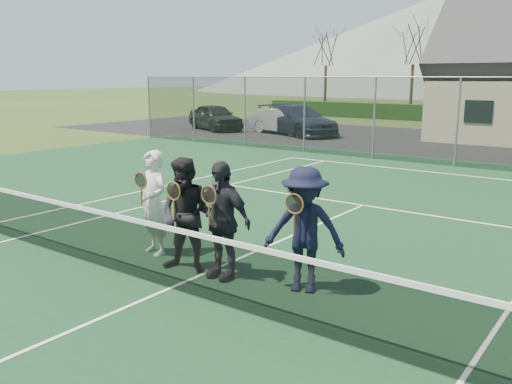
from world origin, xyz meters
TOP-DOWN VIEW (x-y plane):
  - ground at (0.00, 20.00)m, footprint 220.00×220.00m
  - court_surface at (0.00, 0.00)m, footprint 30.00×30.00m
  - tarmac_carpark at (-4.00, 20.00)m, footprint 40.00×12.00m
  - hill_west at (-25.00, 95.00)m, footprint 110.00×110.00m
  - car_a at (-15.00, 18.50)m, footprint 4.71×3.37m
  - car_b at (-10.64, 19.06)m, footprint 4.27×2.17m
  - car_c at (-9.77, 19.04)m, footprint 5.74×4.16m
  - court_markings at (0.00, 0.00)m, footprint 11.03×23.83m
  - tennis_net at (0.00, 0.00)m, footprint 11.68×0.08m
  - perimeter_fence at (0.00, 13.50)m, footprint 30.07×0.07m
  - tree_a at (-16.00, 33.00)m, footprint 3.20×3.20m
  - tree_b at (-9.00, 33.00)m, footprint 3.20×3.20m
  - player_a at (-1.35, 0.99)m, footprint 0.74×0.57m
  - player_b at (-0.32, 0.72)m, footprint 1.03×0.90m
  - player_c at (0.29, 0.82)m, footprint 1.06×0.50m
  - player_d at (1.58, 1.09)m, footprint 1.32×1.02m

SIDE VIEW (x-z plane):
  - ground at x=0.00m, z-range 0.00..0.00m
  - tarmac_carpark at x=-4.00m, z-range 0.00..0.01m
  - court_surface at x=0.00m, z-range 0.00..0.02m
  - court_markings at x=0.00m, z-range 0.02..0.03m
  - tennis_net at x=0.00m, z-range -0.01..1.09m
  - car_b at x=-10.64m, z-range 0.00..1.34m
  - car_a at x=-15.00m, z-range 0.00..1.49m
  - car_c at x=-9.77m, z-range 0.00..1.54m
  - player_d at x=1.58m, z-range 0.02..1.82m
  - player_b at x=-0.32m, z-range 0.02..1.82m
  - player_c at x=0.29m, z-range 0.02..1.82m
  - player_a at x=-1.35m, z-range 0.02..1.82m
  - perimeter_fence at x=0.00m, z-range 0.01..3.03m
  - tree_a at x=-16.00m, z-range 1.91..9.68m
  - tree_b at x=-9.00m, z-range 1.91..9.68m
  - hill_west at x=-25.00m, z-range 0.00..18.00m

